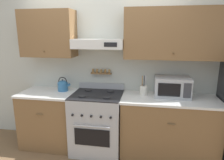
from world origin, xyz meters
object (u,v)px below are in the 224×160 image
stove_range (97,122)px  tea_kettle (63,85)px  microwave (172,86)px  utensil_crock (143,90)px

stove_range → tea_kettle: tea_kettle is taller
tea_kettle → stove_range: bearing=-12.5°
microwave → tea_kettle: bearing=-179.4°
tea_kettle → utensil_crock: size_ratio=0.77×
utensil_crock → stove_range: bearing=-169.1°
tea_kettle → microwave: (1.70, 0.02, 0.05)m
microwave → stove_range: bearing=-172.2°
stove_range → utensil_crock: (0.69, 0.13, 0.52)m
microwave → utensil_crock: utensil_crock is taller
tea_kettle → utensil_crock: utensil_crock is taller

